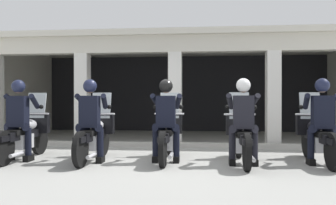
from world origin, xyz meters
name	(u,v)px	position (x,y,z in m)	size (l,w,h in m)	color
ground_plane	(178,142)	(0.00, 3.00, 0.00)	(80.00, 80.00, 0.00)	#999993
station_building	(181,77)	(-0.03, 4.89, 1.98)	(11.27, 4.93, 3.05)	black
kerb_strip	(174,145)	(-0.03, 1.90, 0.06)	(10.77, 0.24, 0.12)	#B7B5AD
motorcycle_far_left	(26,134)	(-2.86, -0.11, 0.50)	(0.62, 2.04, 1.35)	black
police_officer_far_left	(19,113)	(-2.86, -0.40, 0.94)	(0.63, 0.61, 1.58)	black
motorcycle_left	(95,135)	(-1.43, -0.12, 0.50)	(0.62, 2.04, 1.35)	black
police_officer_left	(90,113)	(-1.43, -0.40, 0.94)	(0.63, 0.61, 1.58)	black
motorcycle_center	(168,135)	(0.00, 0.05, 0.50)	(0.62, 2.04, 1.35)	black
police_officer_center	(166,113)	(0.00, -0.23, 0.94)	(0.63, 0.61, 1.58)	black
motorcycle_right	(242,136)	(1.43, -0.13, 0.50)	(0.62, 2.04, 1.35)	black
police_officer_right	(243,114)	(1.43, -0.41, 0.94)	(0.63, 0.61, 1.58)	black
motorcycle_far_right	(317,136)	(2.87, 0.04, 0.50)	(0.62, 2.04, 1.35)	black
police_officer_far_right	(322,114)	(2.86, -0.25, 0.94)	(0.63, 0.61, 1.58)	black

